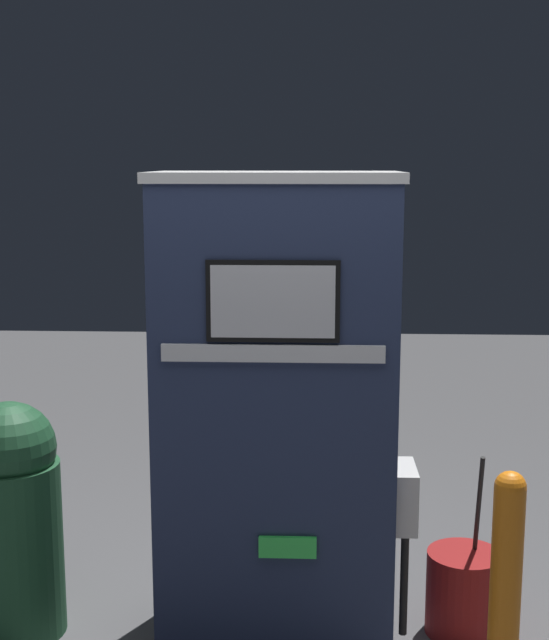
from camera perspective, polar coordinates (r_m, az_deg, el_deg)
name	(u,v)px	position (r m, az deg, el deg)	size (l,w,h in m)	color
gas_pump	(277,414)	(3.62, 0.14, -6.06)	(1.04, 0.58, 1.94)	#232D4C
safety_bollard	(505,587)	(3.44, 14.57, -16.20)	(0.11, 0.11, 0.91)	orange
trash_bin	(13,517)	(3.97, -16.40, -12.01)	(0.41, 0.41, 1.01)	#1E4C2D
squeegee_bucket	(464,592)	(4.03, 12.01, -16.68)	(0.32, 0.32, 0.80)	maroon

